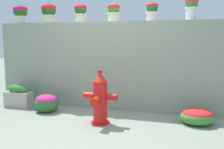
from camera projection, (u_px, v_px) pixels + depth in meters
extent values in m
plane|color=gray|center=(91.00, 127.00, 4.08)|extent=(24.00, 24.00, 0.00)
cube|color=gray|center=(114.00, 65.00, 5.17)|extent=(4.89, 0.42, 1.71)
cylinder|color=silver|center=(21.00, 20.00, 5.69)|extent=(0.21, 0.21, 0.17)
cylinder|color=silver|center=(21.00, 17.00, 5.68)|extent=(0.24, 0.24, 0.03)
sphere|color=#28531B|center=(20.00, 12.00, 5.66)|extent=(0.30, 0.30, 0.30)
ellipsoid|color=#C81C66|center=(20.00, 9.00, 5.66)|extent=(0.32, 0.32, 0.17)
cylinder|color=beige|center=(49.00, 19.00, 5.44)|extent=(0.25, 0.25, 0.17)
cylinder|color=beige|center=(49.00, 16.00, 5.43)|extent=(0.29, 0.29, 0.03)
sphere|color=#1D521D|center=(49.00, 10.00, 5.41)|extent=(0.30, 0.30, 0.30)
ellipsoid|color=red|center=(49.00, 8.00, 5.41)|extent=(0.31, 0.31, 0.16)
cylinder|color=beige|center=(81.00, 18.00, 5.21)|extent=(0.21, 0.21, 0.17)
cylinder|color=beige|center=(81.00, 15.00, 5.20)|extent=(0.25, 0.25, 0.03)
sphere|color=#215827|center=(80.00, 10.00, 5.19)|extent=(0.24, 0.24, 0.24)
ellipsoid|color=red|center=(80.00, 7.00, 5.18)|extent=(0.25, 0.25, 0.13)
cylinder|color=beige|center=(113.00, 17.00, 5.04)|extent=(0.22, 0.22, 0.17)
cylinder|color=beige|center=(113.00, 14.00, 5.03)|extent=(0.26, 0.26, 0.03)
sphere|color=#427829|center=(113.00, 9.00, 5.02)|extent=(0.23, 0.23, 0.23)
ellipsoid|color=red|center=(113.00, 7.00, 5.01)|extent=(0.24, 0.24, 0.13)
cylinder|color=beige|center=(152.00, 17.00, 4.82)|extent=(0.20, 0.20, 0.17)
cylinder|color=beige|center=(152.00, 13.00, 4.81)|extent=(0.24, 0.24, 0.03)
sphere|color=#1A602B|center=(152.00, 8.00, 4.80)|extent=(0.21, 0.21, 0.21)
ellipsoid|color=red|center=(152.00, 6.00, 4.79)|extent=(0.22, 0.22, 0.12)
cylinder|color=silver|center=(191.00, 14.00, 4.59)|extent=(0.18, 0.18, 0.23)
cylinder|color=silver|center=(191.00, 8.00, 4.58)|extent=(0.22, 0.22, 0.03)
sphere|color=#40743A|center=(192.00, 3.00, 4.57)|extent=(0.22, 0.22, 0.22)
ellipsoid|color=#DB344B|center=(192.00, 1.00, 4.56)|extent=(0.23, 0.23, 0.12)
cylinder|color=red|center=(100.00, 122.00, 4.26)|extent=(0.31, 0.31, 0.03)
cylinder|color=red|center=(100.00, 102.00, 4.21)|extent=(0.23, 0.23, 0.70)
cone|color=red|center=(100.00, 77.00, 4.16)|extent=(0.24, 0.24, 0.13)
cylinder|color=red|center=(100.00, 72.00, 4.15)|extent=(0.08, 0.08, 0.05)
cylinder|color=red|center=(89.00, 96.00, 4.26)|extent=(0.17, 0.11, 0.11)
cylinder|color=red|center=(112.00, 97.00, 4.14)|extent=(0.17, 0.11, 0.11)
cylinder|color=red|center=(96.00, 101.00, 4.01)|extent=(0.13, 0.19, 0.13)
ellipsoid|color=#428032|center=(197.00, 117.00, 4.20)|extent=(0.55, 0.49, 0.27)
ellipsoid|color=red|center=(197.00, 113.00, 4.19)|extent=(0.49, 0.44, 0.15)
ellipsoid|color=#2B632C|center=(46.00, 104.00, 4.92)|extent=(0.48, 0.43, 0.35)
ellipsoid|color=#B92776|center=(46.00, 100.00, 4.91)|extent=(0.43, 0.38, 0.19)
cube|color=#B1A199|center=(19.00, 99.00, 5.27)|extent=(0.55, 0.24, 0.31)
ellipsoid|color=#347F2C|center=(18.00, 89.00, 5.25)|extent=(0.47, 0.20, 0.18)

